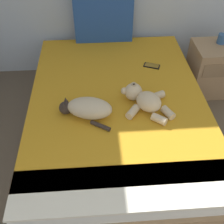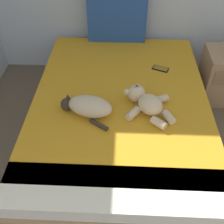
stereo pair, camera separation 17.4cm
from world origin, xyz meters
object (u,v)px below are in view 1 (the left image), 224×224
(mug, at_px, (222,39))
(patterned_cushion, at_px, (103,16))
(nightstand, at_px, (214,69))
(teddy_bear, at_px, (144,99))
(cell_phone, at_px, (152,66))
(bed, at_px, (117,115))
(cat, at_px, (87,108))

(mug, bearing_deg, patterned_cushion, 165.07)
(patterned_cushion, bearing_deg, nightstand, -17.91)
(nightstand, bearing_deg, teddy_bear, -140.89)
(patterned_cushion, distance_m, cell_phone, 0.73)
(bed, xyz_separation_m, teddy_bear, (0.20, -0.13, 0.29))
(patterned_cushion, bearing_deg, bed, -86.19)
(bed, relative_size, mug, 16.98)
(patterned_cushion, xyz_separation_m, cat, (-0.18, -1.16, -0.20))
(patterned_cushion, height_order, mug, patterned_cushion)
(bed, distance_m, patterned_cushion, 1.07)
(bed, bearing_deg, nightstand, 28.38)
(patterned_cushion, bearing_deg, mug, -14.93)
(teddy_bear, bearing_deg, cat, -170.01)
(bed, distance_m, mug, 1.31)
(teddy_bear, height_order, mug, mug)
(bed, relative_size, nightstand, 3.86)
(mug, bearing_deg, cell_phone, -162.73)
(bed, relative_size, teddy_bear, 4.60)
(nightstand, bearing_deg, patterned_cushion, 162.09)
(cell_phone, xyz_separation_m, mug, (0.73, 0.23, 0.13))
(cell_phone, bearing_deg, mug, 17.27)
(nightstand, bearing_deg, cat, -149.09)
(teddy_bear, relative_size, nightstand, 0.84)
(patterned_cushion, height_order, teddy_bear, patterned_cushion)
(cat, distance_m, cell_phone, 0.87)
(mug, bearing_deg, teddy_bear, -139.06)
(patterned_cushion, relative_size, cell_phone, 3.63)
(cell_phone, bearing_deg, patterned_cushion, 128.62)
(bed, bearing_deg, cell_phone, 48.84)
(bed, height_order, nightstand, nightstand)
(teddy_bear, bearing_deg, nightstand, 39.11)
(patterned_cushion, xyz_separation_m, teddy_bear, (0.26, -1.08, -0.20))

